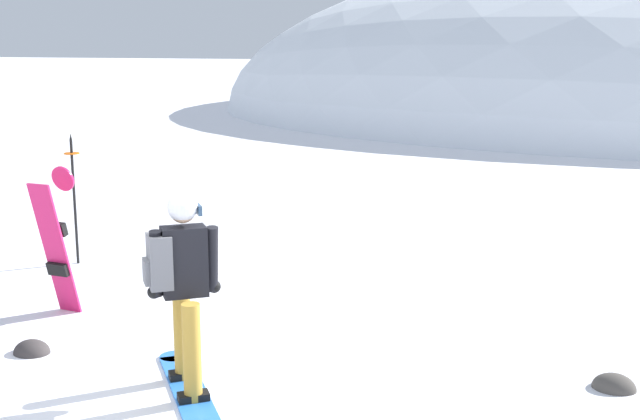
% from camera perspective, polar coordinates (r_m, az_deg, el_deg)
% --- Properties ---
extents(ground_plane, '(300.00, 300.00, 0.00)m').
position_cam_1_polar(ground_plane, '(6.88, -12.21, -13.50)').
color(ground_plane, white).
extents(snowboarder_main, '(1.32, 1.44, 1.71)m').
position_cam_1_polar(snowboarder_main, '(6.84, -9.63, -5.31)').
color(snowboarder_main, blue).
rests_on(snowboarder_main, ground).
extents(spare_snowboard, '(0.28, 0.44, 1.61)m').
position_cam_1_polar(spare_snowboard, '(9.15, -17.88, -2.11)').
color(spare_snowboard, '#D11E5B').
rests_on(spare_snowboard, ground).
extents(piste_marker_near, '(0.20, 0.20, 1.74)m').
position_cam_1_polar(piste_marker_near, '(11.25, -16.77, 1.36)').
color(piste_marker_near, black).
rests_on(piste_marker_near, ground).
extents(rock_dark, '(0.37, 0.31, 0.26)m').
position_cam_1_polar(rock_dark, '(7.55, 19.78, -11.61)').
color(rock_dark, '#4C4742').
rests_on(rock_dark, ground).
extents(rock_mid, '(0.36, 0.31, 0.25)m').
position_cam_1_polar(rock_mid, '(8.35, -19.42, -9.36)').
color(rock_mid, '#383333').
rests_on(rock_mid, ground).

